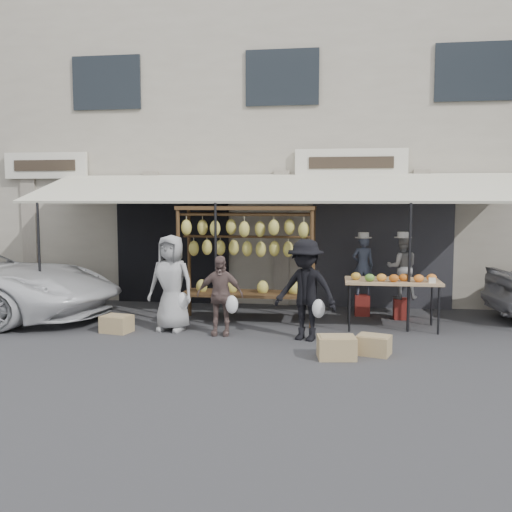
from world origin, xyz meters
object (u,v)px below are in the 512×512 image
(customer_right, at_px, (306,290))
(crate_near_b, at_px, (374,345))
(produce_table, at_px, (392,282))
(vendor_right, at_px, (402,267))
(crate_near_a, at_px, (336,347))
(crate_far, at_px, (117,324))
(banana_rack, at_px, (247,241))
(vendor_left, at_px, (363,266))
(customer_mid, at_px, (220,295))
(customer_left, at_px, (171,283))

(customer_right, distance_m, crate_near_b, 1.51)
(produce_table, relative_size, vendor_right, 1.36)
(crate_near_a, height_order, crate_far, crate_near_a)
(produce_table, distance_m, customer_right, 1.84)
(customer_right, bearing_deg, vendor_right, 67.84)
(crate_near_a, bearing_deg, banana_rack, 126.43)
(produce_table, distance_m, vendor_left, 1.29)
(banana_rack, xyz_separation_m, vendor_left, (2.23, 0.98, -0.54))
(banana_rack, bearing_deg, vendor_left, 23.71)
(crate_near_a, bearing_deg, produce_table, 64.81)
(produce_table, xyz_separation_m, customer_mid, (-3.01, -0.88, -0.18))
(crate_near_a, bearing_deg, crate_far, 163.32)
(vendor_right, xyz_separation_m, customer_mid, (-3.29, -1.81, -0.33))
(customer_left, xyz_separation_m, crate_near_b, (3.51, -1.14, -0.72))
(banana_rack, xyz_separation_m, customer_mid, (-0.30, -1.09, -0.87))
(banana_rack, relative_size, produce_table, 1.53)
(produce_table, xyz_separation_m, customer_left, (-3.94, -0.68, -0.01))
(customer_left, relative_size, customer_right, 1.02)
(customer_left, bearing_deg, crate_near_a, -16.17)
(vendor_right, height_order, crate_near_a, vendor_right)
(banana_rack, height_order, customer_left, banana_rack)
(crate_near_b, bearing_deg, vendor_right, 75.59)
(vendor_right, bearing_deg, customer_left, 19.49)
(produce_table, relative_size, customer_mid, 1.22)
(banana_rack, distance_m, customer_mid, 1.42)
(banana_rack, xyz_separation_m, crate_near_a, (1.71, -2.32, -1.40))
(customer_right, xyz_separation_m, crate_near_a, (0.52, -1.07, -0.68))
(vendor_left, xyz_separation_m, customer_right, (-1.04, -2.23, -0.17))
(customer_mid, bearing_deg, banana_rack, 71.21)
(customer_right, relative_size, crate_near_a, 3.08)
(crate_near_b, bearing_deg, customer_right, 144.29)
(produce_table, distance_m, crate_near_a, 2.44)
(crate_far, bearing_deg, crate_near_b, -11.05)
(vendor_right, bearing_deg, produce_table, 72.26)
(banana_rack, relative_size, crate_near_b, 5.32)
(produce_table, height_order, vendor_left, vendor_left)
(customer_left, distance_m, crate_far, 1.21)
(customer_right, height_order, crate_near_b, customer_right)
(vendor_left, distance_m, crate_far, 4.97)
(produce_table, bearing_deg, customer_right, -145.50)
(vendor_left, distance_m, vendor_right, 0.79)
(customer_right, height_order, crate_far, customer_right)
(produce_table, xyz_separation_m, crate_near_a, (-1.00, -2.12, -0.71))
(crate_far, bearing_deg, customer_mid, 2.32)
(customer_right, bearing_deg, crate_far, -161.54)
(produce_table, relative_size, crate_near_b, 3.48)
(crate_near_a, xyz_separation_m, crate_near_b, (0.56, 0.30, -0.02))
(vendor_right, xyz_separation_m, crate_far, (-5.15, -1.89, -0.88))
(customer_left, height_order, crate_near_b, customer_left)
(crate_near_b, relative_size, crate_far, 0.97)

